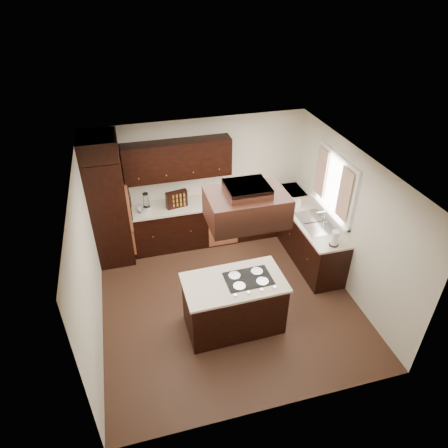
{
  "coord_description": "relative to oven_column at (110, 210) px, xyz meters",
  "views": [
    {
      "loc": [
        -1.36,
        -4.83,
        4.92
      ],
      "look_at": [
        0.1,
        0.6,
        1.15
      ],
      "focal_mm": 32.0,
      "sensor_mm": 36.0,
      "label": 1
    }
  ],
  "objects": [
    {
      "name": "floor",
      "position": [
        1.78,
        -1.71,
        -1.07
      ],
      "size": [
        4.2,
        4.2,
        0.02
      ],
      "primitive_type": "cube",
      "color": "#523221",
      "rests_on": "ground"
    },
    {
      "name": "ceiling",
      "position": [
        1.78,
        -1.71,
        1.45
      ],
      "size": [
        4.2,
        4.2,
        0.02
      ],
      "primitive_type": "cube",
      "color": "silver",
      "rests_on": "ground"
    },
    {
      "name": "wall_back",
      "position": [
        1.78,
        0.4,
        0.19
      ],
      "size": [
        4.2,
        0.02,
        2.5
      ],
      "primitive_type": "cube",
      "color": "beige",
      "rests_on": "ground"
    },
    {
      "name": "wall_front",
      "position": [
        1.78,
        -3.81,
        0.19
      ],
      "size": [
        4.2,
        0.02,
        2.5
      ],
      "primitive_type": "cube",
      "color": "beige",
      "rests_on": "ground"
    },
    {
      "name": "wall_left",
      "position": [
        -0.33,
        -1.71,
        0.19
      ],
      "size": [
        0.02,
        4.2,
        2.5
      ],
      "primitive_type": "cube",
      "color": "beige",
      "rests_on": "ground"
    },
    {
      "name": "wall_right",
      "position": [
        3.88,
        -1.71,
        0.19
      ],
      "size": [
        0.02,
        4.2,
        2.5
      ],
      "primitive_type": "cube",
      "color": "beige",
      "rests_on": "ground"
    },
    {
      "name": "oven_column",
      "position": [
        0.0,
        0.0,
        0.0
      ],
      "size": [
        0.65,
        0.75,
        2.12
      ],
      "primitive_type": "cube",
      "color": "black",
      "rests_on": "floor"
    },
    {
      "name": "wall_oven_face",
      "position": [
        0.35,
        0.0,
        0.06
      ],
      "size": [
        0.05,
        0.62,
        0.78
      ],
      "primitive_type": "cube",
      "color": "#AF613C",
      "rests_on": "oven_column"
    },
    {
      "name": "base_cabinets_back",
      "position": [
        1.81,
        0.09,
        -0.62
      ],
      "size": [
        2.93,
        0.6,
        0.88
      ],
      "primitive_type": "cube",
      "color": "black",
      "rests_on": "floor"
    },
    {
      "name": "base_cabinets_right",
      "position": [
        3.58,
        -0.8,
        -0.62
      ],
      "size": [
        0.6,
        2.4,
        0.88
      ],
      "primitive_type": "cube",
      "color": "black",
      "rests_on": "floor"
    },
    {
      "name": "countertop_back",
      "position": [
        1.81,
        0.08,
        -0.16
      ],
      "size": [
        2.93,
        0.63,
        0.04
      ],
      "primitive_type": "cube",
      "color": "beige",
      "rests_on": "base_cabinets_back"
    },
    {
      "name": "countertop_right",
      "position": [
        3.56,
        -0.8,
        -0.16
      ],
      "size": [
        0.63,
        2.4,
        0.04
      ],
      "primitive_type": "cube",
      "color": "beige",
      "rests_on": "base_cabinets_right"
    },
    {
      "name": "upper_cabinets",
      "position": [
        1.34,
        0.23,
        0.75
      ],
      "size": [
        2.0,
        0.34,
        0.72
      ],
      "primitive_type": "cube",
      "color": "black",
      "rests_on": "wall_back"
    },
    {
      "name": "dishwasher_front",
      "position": [
        2.1,
        -0.2,
        -0.66
      ],
      "size": [
        0.6,
        0.05,
        0.72
      ],
      "primitive_type": "cube",
      "color": "#AF613C",
      "rests_on": "floor"
    },
    {
      "name": "window_frame",
      "position": [
        3.85,
        -1.16,
        0.59
      ],
      "size": [
        0.06,
        1.32,
        1.12
      ],
      "primitive_type": "cube",
      "color": "white",
      "rests_on": "wall_right"
    },
    {
      "name": "window_pane",
      "position": [
        3.87,
        -1.16,
        0.59
      ],
      "size": [
        0.0,
        1.2,
        1.0
      ],
      "primitive_type": "cube",
      "color": "white",
      "rests_on": "wall_right"
    },
    {
      "name": "curtain_left",
      "position": [
        3.79,
        -1.57,
        0.64
      ],
      "size": [
        0.02,
        0.34,
        0.9
      ],
      "primitive_type": "cube",
      "color": "beige",
      "rests_on": "wall_right"
    },
    {
      "name": "curtain_right",
      "position": [
        3.79,
        -0.74,
        0.64
      ],
      "size": [
        0.02,
        0.34,
        0.9
      ],
      "primitive_type": "cube",
      "color": "beige",
      "rests_on": "wall_right"
    },
    {
      "name": "sink_rim",
      "position": [
        3.58,
        -1.16,
        -0.14
      ],
      "size": [
        0.52,
        0.84,
        0.01
      ],
      "primitive_type": "cube",
      "color": "silver",
      "rests_on": "countertop_right"
    },
    {
      "name": "island",
      "position": [
        1.71,
        -2.3,
        -0.62
      ],
      "size": [
        1.48,
        0.83,
        0.88
      ],
      "primitive_type": "cube",
      "rotation": [
        0.0,
        0.0,
        0.02
      ],
      "color": "black",
      "rests_on": "floor"
    },
    {
      "name": "island_top",
      "position": [
        1.71,
        -2.3,
        -0.16
      ],
      "size": [
        1.53,
        0.88,
        0.04
      ],
      "primitive_type": "cube",
      "rotation": [
        0.0,
        0.0,
        0.02
      ],
      "color": "beige",
      "rests_on": "island"
    },
    {
      "name": "cooktop",
      "position": [
        1.93,
        -2.29,
        -0.13
      ],
      "size": [
        0.7,
        0.48,
        0.01
      ],
      "primitive_type": "cube",
      "rotation": [
        0.0,
        0.0,
        0.02
      ],
      "color": "black",
      "rests_on": "island_top"
    },
    {
      "name": "range_hood",
      "position": [
        1.88,
        -2.25,
        1.1
      ],
      "size": [
        1.05,
        0.72,
        0.42
      ],
      "primitive_type": "cube",
      "color": "black",
      "rests_on": "ceiling"
    },
    {
      "name": "hood_duct",
      "position": [
        1.88,
        -2.25,
        1.38
      ],
      "size": [
        0.55,
        0.5,
        0.13
      ],
      "primitive_type": "cube",
      "color": "black",
      "rests_on": "ceiling"
    },
    {
      "name": "blender_base",
      "position": [
        0.67,
        0.03,
        -0.09
      ],
      "size": [
        0.15,
        0.15,
        0.1
      ],
      "primitive_type": "cylinder",
      "color": "silver",
      "rests_on": "countertop_back"
    },
    {
      "name": "blender_pitcher",
      "position": [
        0.67,
        0.03,
        0.09
      ],
      "size": [
        0.13,
        0.13,
        0.26
      ],
      "primitive_type": "cone",
      "color": "silver",
      "rests_on": "blender_base"
    },
    {
      "name": "spice_rack",
      "position": [
        1.25,
        0.03,
        0.03
      ],
      "size": [
        0.42,
        0.18,
        0.34
      ],
      "primitive_type": "cube",
      "rotation": [
        0.0,
        0.0,
        0.2
      ],
      "color": "black",
      "rests_on": "countertop_back"
    },
    {
      "name": "mixing_bowl",
      "position": [
        0.63,
        0.05,
        -0.11
      ],
      "size": [
        0.31,
        0.31,
        0.06
      ],
      "primitive_type": "imported",
      "rotation": [
        0.0,
        0.0,
        0.36
      ],
      "color": "white",
      "rests_on": "countertop_back"
    },
    {
      "name": "soap_bottle",
      "position": [
        3.51,
        -0.56,
        -0.04
      ],
      "size": [
        0.12,
        0.12,
        0.2
      ],
      "primitive_type": "imported",
      "rotation": [
        0.0,
        0.0,
        -0.36
      ],
      "color": "white",
      "rests_on": "countertop_right"
    },
    {
      "name": "paper_towel",
      "position": [
        3.57,
        -1.86,
        -0.0
      ],
      "size": [
        0.14,
        0.14,
        0.28
      ],
      "primitive_type": "cylinder",
      "rotation": [
        0.0,
        0.0,
        -0.13
      ],
      "color": "white",
      "rests_on": "countertop_right"
    }
  ]
}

